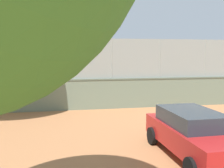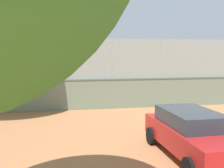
% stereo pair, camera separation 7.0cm
% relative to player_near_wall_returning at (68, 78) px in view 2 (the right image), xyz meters
% --- Properties ---
extents(ground_plane, '(260.00, 260.00, 0.00)m').
position_rel_player_near_wall_returning_xyz_m(ground_plane, '(-4.51, 0.01, -1.00)').
color(ground_plane, '#B27247').
extents(perimeter_wall, '(33.78, 1.09, 1.81)m').
position_rel_player_near_wall_returning_xyz_m(perimeter_wall, '(-6.63, 9.90, -0.09)').
color(perimeter_wall, slate).
rests_on(perimeter_wall, ground_plane).
extents(fence_panel_on_wall, '(33.17, 0.74, 2.35)m').
position_rel_player_near_wall_returning_xyz_m(fence_panel_on_wall, '(-6.63, 9.90, 1.98)').
color(fence_panel_on_wall, gray).
rests_on(fence_panel_on_wall, perimeter_wall).
extents(player_near_wall_returning, '(1.21, 0.73, 1.69)m').
position_rel_player_near_wall_returning_xyz_m(player_near_wall_returning, '(0.00, 0.00, 0.00)').
color(player_near_wall_returning, '#B2B2B2').
rests_on(player_near_wall_returning, ground_plane).
extents(player_at_service_line, '(1.18, 0.74, 1.61)m').
position_rel_player_near_wall_returning_xyz_m(player_at_service_line, '(-0.93, 4.40, -0.05)').
color(player_at_service_line, '#591919').
rests_on(player_at_service_line, ground_plane).
extents(player_foreground_swinging, '(0.68, 1.17, 1.47)m').
position_rel_player_near_wall_returning_xyz_m(player_foreground_swinging, '(-2.99, 7.21, -0.15)').
color(player_foreground_swinging, '#591919').
rests_on(player_foreground_swinging, ground_plane).
extents(sports_ball, '(0.08, 0.08, 0.08)m').
position_rel_player_near_wall_returning_xyz_m(sports_ball, '(0.92, 1.97, 0.17)').
color(sports_ball, orange).
extents(spare_ball_by_wall, '(0.17, 0.17, 0.17)m').
position_rel_player_near_wall_returning_xyz_m(spare_ball_by_wall, '(2.63, 8.63, -0.92)').
color(spare_ball_by_wall, yellow).
rests_on(spare_ball_by_wall, ground_plane).
extents(courtside_bench, '(1.61, 0.41, 0.87)m').
position_rel_player_near_wall_returning_xyz_m(courtside_bench, '(-5.39, 8.30, -0.54)').
color(courtside_bench, brown).
rests_on(courtside_bench, ground_plane).
extents(parked_car_red, '(1.89, 4.26, 1.47)m').
position_rel_player_near_wall_returning_xyz_m(parked_car_red, '(-3.03, 17.88, -0.22)').
color(parked_car_red, red).
rests_on(parked_car_red, ground_plane).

